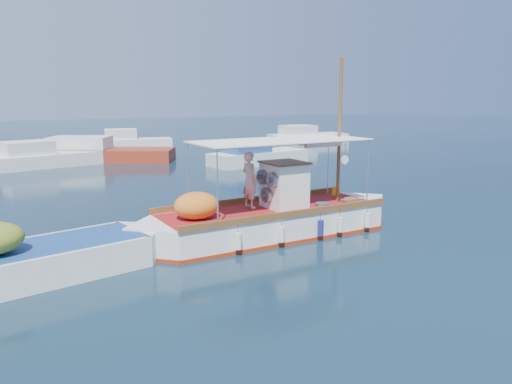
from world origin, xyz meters
name	(u,v)px	position (x,y,z in m)	size (l,w,h in m)	color
ground	(293,236)	(0.00, 0.00, 0.00)	(160.00, 160.00, 0.00)	black
fishing_caique	(270,220)	(-0.62, 0.36, 0.50)	(9.27, 2.93, 5.66)	white
dinghy	(31,265)	(-7.46, -0.45, 0.37)	(6.99, 3.13, 1.75)	white
bg_boat_nw	(42,159)	(-5.90, 19.77, 0.49)	(7.10, 4.05, 1.80)	silver
bg_boat_n	(97,153)	(-2.44, 21.09, 0.49)	(9.57, 6.66, 1.80)	maroon
bg_boat_ne	(256,156)	(6.23, 14.97, 0.49)	(6.86, 3.51, 1.80)	silver
bg_boat_e	(306,137)	(16.56, 25.55, 0.49)	(7.24, 2.72, 1.80)	silver
bg_boat_far_n	(130,143)	(1.21, 27.69, 0.49)	(6.40, 3.03, 1.80)	silver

